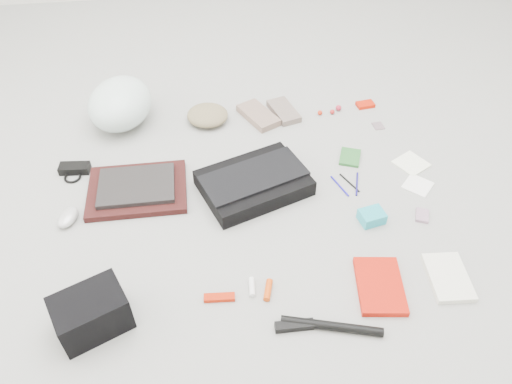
{
  "coord_description": "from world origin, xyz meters",
  "views": [
    {
      "loc": [
        -0.19,
        -1.37,
        1.42
      ],
      "look_at": [
        0.0,
        0.0,
        0.05
      ],
      "focal_mm": 35.0,
      "sensor_mm": 36.0,
      "label": 1
    }
  ],
  "objects": [
    {
      "name": "ground_plane",
      "position": [
        0.0,
        0.0,
        0.0
      ],
      "size": [
        4.0,
        4.0,
        0.0
      ],
      "primitive_type": "plane",
      "color": "gray"
    },
    {
      "name": "multitool",
      "position": [
        -0.18,
        -0.43,
        0.01
      ],
      "size": [
        0.11,
        0.04,
        0.02
      ],
      "primitive_type": "cube",
      "rotation": [
        0.0,
        0.0,
        -0.08
      ],
      "color": "#9E1600",
      "rests_on": "ground_plane"
    },
    {
      "name": "mitten_left",
      "position": [
        0.09,
        0.55,
        0.02
      ],
      "size": [
        0.2,
        0.24,
        0.03
      ],
      "primitive_type": "cube",
      "rotation": [
        0.0,
        0.0,
        0.46
      ],
      "color": "#816759",
      "rests_on": "ground_plane"
    },
    {
      "name": "toiletry_tube_orange",
      "position": [
        -0.02,
        -0.43,
        0.01
      ],
      "size": [
        0.04,
        0.08,
        0.02
      ],
      "primitive_type": "cylinder",
      "rotation": [
        1.57,
        0.0,
        -0.29
      ],
      "color": "#C53F09",
      "rests_on": "ground_plane"
    },
    {
      "name": "laptop_sleeve",
      "position": [
        -0.47,
        0.11,
        0.01
      ],
      "size": [
        0.39,
        0.3,
        0.03
      ],
      "primitive_type": "cube",
      "rotation": [
        0.0,
        0.0,
        -0.01
      ],
      "color": "black",
      "rests_on": "ground_plane"
    },
    {
      "name": "lollipop_c",
      "position": [
        0.48,
        0.56,
        0.01
      ],
      "size": [
        0.04,
        0.04,
        0.03
      ],
      "primitive_type": "sphere",
      "rotation": [
        0.0,
        0.0,
        -0.33
      ],
      "color": "#A51D32",
      "rests_on": "ground_plane"
    },
    {
      "name": "altoids_tin",
      "position": [
        0.62,
        0.57,
        0.01
      ],
      "size": [
        0.09,
        0.06,
        0.02
      ],
      "primitive_type": "cube",
      "rotation": [
        0.0,
        0.0,
        0.13
      ],
      "color": "red",
      "rests_on": "ground_plane"
    },
    {
      "name": "napkin_bottom",
      "position": [
        0.67,
        -0.01,
        0.0
      ],
      "size": [
        0.15,
        0.15,
        0.01
      ],
      "primitive_type": "cube",
      "rotation": [
        0.0,
        0.0,
        0.81
      ],
      "color": "white",
      "rests_on": "ground_plane"
    },
    {
      "name": "cable_coil",
      "position": [
        -0.74,
        0.24,
        0.01
      ],
      "size": [
        0.07,
        0.07,
        0.01
      ],
      "primitive_type": "torus",
      "rotation": [
        0.0,
        0.0,
        -0.03
      ],
      "color": "black",
      "rests_on": "ground_plane"
    },
    {
      "name": "pen_navy",
      "position": [
        0.42,
        0.04,
        0.0
      ],
      "size": [
        0.05,
        0.13,
        0.01
      ],
      "primitive_type": "cylinder",
      "rotation": [
        1.57,
        0.0,
        -0.31
      ],
      "color": "#130D5F",
      "rests_on": "ground_plane"
    },
    {
      "name": "notepad",
      "position": [
        0.44,
        0.2,
        0.01
      ],
      "size": [
        0.12,
        0.14,
        0.01
      ],
      "primitive_type": "cube",
      "rotation": [
        0.0,
        0.0,
        -0.38
      ],
      "color": "#245C26",
      "rests_on": "ground_plane"
    },
    {
      "name": "bike_pump",
      "position": [
        0.16,
        -0.59,
        0.01
      ],
      "size": [
        0.32,
        0.12,
        0.03
      ],
      "primitive_type": "cylinder",
      "rotation": [
        0.0,
        1.57,
        -0.28
      ],
      "color": "black",
      "rests_on": "ground_plane"
    },
    {
      "name": "beanie",
      "position": [
        -0.15,
        0.56,
        0.03
      ],
      "size": [
        0.24,
        0.24,
        0.07
      ],
      "primitive_type": "ellipsoid",
      "rotation": [
        0.0,
        0.0,
        -0.33
      ],
      "color": "#7A6B4C",
      "rests_on": "ground_plane"
    },
    {
      "name": "pen_blue",
      "position": [
        0.35,
        0.03,
        0.0
      ],
      "size": [
        0.05,
        0.12,
        0.01
      ],
      "primitive_type": "cylinder",
      "rotation": [
        1.57,
        0.0,
        0.33
      ],
      "color": "#170FA1",
      "rests_on": "ground_plane"
    },
    {
      "name": "napkin_top",
      "position": [
        0.69,
        0.13,
        0.0
      ],
      "size": [
        0.16,
        0.16,
        0.01
      ],
      "primitive_type": "cube",
      "rotation": [
        0.0,
        0.0,
        0.51
      ],
      "color": "white",
      "rests_on": "ground_plane"
    },
    {
      "name": "book_white",
      "position": [
        0.6,
        -0.46,
        0.01
      ],
      "size": [
        0.15,
        0.21,
        0.02
      ],
      "primitive_type": "cube",
      "rotation": [
        0.0,
        0.0,
        -0.08
      ],
      "color": "silver",
      "rests_on": "ground_plane"
    },
    {
      "name": "card_deck",
      "position": [
        0.62,
        -0.17,
        0.01
      ],
      "size": [
        0.07,
        0.08,
        0.01
      ],
      "primitive_type": "cube",
      "rotation": [
        0.0,
        0.0,
        -0.4
      ],
      "color": "#A17C94",
      "rests_on": "ground_plane"
    },
    {
      "name": "book_red",
      "position": [
        0.36,
        -0.47,
        0.01
      ],
      "size": [
        0.18,
        0.25,
        0.02
      ],
      "primitive_type": "cube",
      "rotation": [
        0.0,
        0.0,
        -0.14
      ],
      "color": "red",
      "rests_on": "ground_plane"
    },
    {
      "name": "mitten_right",
      "position": [
        0.21,
        0.57,
        0.01
      ],
      "size": [
        0.14,
        0.21,
        0.03
      ],
      "primitive_type": "cube",
      "rotation": [
        0.0,
        0.0,
        0.27
      ],
      "color": "#74625A",
      "rests_on": "ground_plane"
    },
    {
      "name": "pen_black",
      "position": [
        0.4,
        0.05,
        0.0
      ],
      "size": [
        0.06,
        0.12,
        0.01
      ],
      "primitive_type": "cylinder",
      "rotation": [
        1.57,
        0.0,
        0.42
      ],
      "color": "black",
      "rests_on": "ground_plane"
    },
    {
      "name": "toiletry_tube_white",
      "position": [
        -0.07,
        -0.41,
        0.01
      ],
      "size": [
        0.03,
        0.07,
        0.02
      ],
      "primitive_type": "cylinder",
      "rotation": [
        1.57,
        0.0,
        -0.08
      ],
      "color": "silver",
      "rests_on": "ground_plane"
    },
    {
      "name": "lollipop_b",
      "position": [
        0.44,
        0.53,
        0.01
      ],
      "size": [
        0.02,
        0.02,
        0.02
      ],
      "primitive_type": "sphere",
      "rotation": [
        0.0,
        0.0,
        0.01
      ],
      "color": "maroon",
      "rests_on": "ground_plane"
    },
    {
      "name": "lollipop_a",
      "position": [
        0.38,
        0.53,
        0.01
      ],
      "size": [
        0.03,
        0.03,
        0.02
      ],
      "primitive_type": "sphere",
      "rotation": [
        0.0,
        0.0,
        -0.12
      ],
      "color": "red",
      "rests_on": "ground_plane"
    },
    {
      "name": "u_lock",
      "position": [
        0.04,
        -0.57,
        0.01
      ],
      "size": [
        0.12,
        0.03,
        0.02
      ],
      "primitive_type": "cube",
      "rotation": [
        0.0,
        0.0,
        -0.02
      ],
      "color": "black",
      "rests_on": "ground_plane"
    },
    {
      "name": "mouse",
      "position": [
        -0.72,
        -0.01,
        0.02
      ],
      "size": [
        0.1,
        0.13,
        0.04
      ],
      "primitive_type": "ellipsoid",
      "rotation": [
        0.0,
        0.0,
        -0.35
      ],
      "color": "#AEAEAE",
      "rests_on": "ground_plane"
    },
    {
      "name": "camera_bag",
      "position": [
        -0.58,
        -0.48,
        0.07
      ],
      "size": [
        0.26,
        0.22,
        0.14
      ],
      "primitive_type": "cube",
      "rotation": [
        0.0,
        0.0,
        0.41
      ],
      "color": "black",
      "rests_on": "ground_plane"
    },
    {
      "name": "bag_flap",
      "position": [
        0.0,
        0.07,
        0.07
      ],
      "size": [
        0.45,
        0.32,
        0.01
      ],
      "primitive_type": "cube",
      "rotation": [
        0.0,
        0.0,
        0.34
      ],
      "color": "black",
      "rests_on": "messenger_bag"
    },
    {
      "name": "messenger_bag",
      "position": [
        0.0,
        0.07,
        0.03
      ],
      "size": [
        0.48,
        0.41,
        0.07
      ],
      "primitive_type": "cube",
      "rotation": [
        0.0,
        0.0,
        0.34
      ],
      "color": "black",
      "rests_on": "ground_plane"
    },
    {
      "name": "accordion_wallet",
      "position": [
        0.42,
        -0.16,
        0.02
      ],
      "size": [
        0.1,
        0.09,
        0.05
      ],
      "primitive_type": "cube",
      "rotation": [
        0.0,
        0.0,
        0.21
      ],
      "color": "#21A7BA",
      "rests_on": "ground_plane"
    },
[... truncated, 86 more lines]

